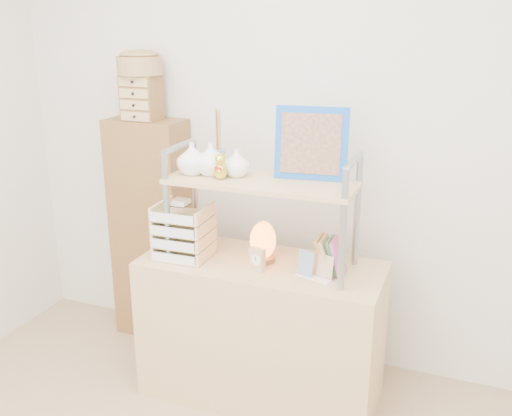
# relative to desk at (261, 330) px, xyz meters

# --- Properties ---
(room_shell) EXTENTS (3.42, 3.41, 2.61)m
(room_shell) POSITION_rel_desk_xyz_m (0.00, -0.81, 1.32)
(room_shell) COLOR silver
(room_shell) RESTS_ON ground
(desk) EXTENTS (1.20, 0.50, 0.75)m
(desk) POSITION_rel_desk_xyz_m (0.00, 0.00, 0.00)
(desk) COLOR tan
(desk) RESTS_ON ground
(cabinet) EXTENTS (0.45, 0.25, 1.35)m
(cabinet) POSITION_rel_desk_xyz_m (-0.85, 0.37, 0.30)
(cabinet) COLOR brown
(cabinet) RESTS_ON ground
(hutch) EXTENTS (0.90, 0.34, 0.76)m
(hutch) POSITION_rel_desk_xyz_m (-0.07, 0.01, 0.82)
(hutch) COLOR gray
(hutch) RESTS_ON desk
(letter_tray) EXTENTS (0.26, 0.24, 0.30)m
(letter_tray) POSITION_rel_desk_xyz_m (-0.39, -0.07, 0.50)
(letter_tray) COLOR #DEC685
(letter_tray) RESTS_ON desk
(salt_lamp) EXTENTS (0.14, 0.13, 0.21)m
(salt_lamp) POSITION_rel_desk_xyz_m (0.00, 0.02, 0.48)
(salt_lamp) COLOR brown
(salt_lamp) RESTS_ON desk
(desk_clock) EXTENTS (0.09, 0.06, 0.11)m
(desk_clock) POSITION_rel_desk_xyz_m (0.01, -0.09, 0.43)
(desk_clock) COLOR tan
(desk_clock) RESTS_ON desk
(postcard_stand) EXTENTS (0.18, 0.10, 0.12)m
(postcard_stand) POSITION_rel_desk_xyz_m (0.29, -0.07, 0.41)
(postcard_stand) COLOR white
(postcard_stand) RESTS_ON desk
(drawer_chest) EXTENTS (0.20, 0.16, 0.25)m
(drawer_chest) POSITION_rel_desk_xyz_m (-0.85, 0.35, 1.10)
(drawer_chest) COLOR brown
(drawer_chest) RESTS_ON cabinet
(woven_basket) EXTENTS (0.25, 0.25, 0.10)m
(woven_basket) POSITION_rel_desk_xyz_m (-0.85, 0.35, 1.28)
(woven_basket) COLOR #976C44
(woven_basket) RESTS_ON drawer_chest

